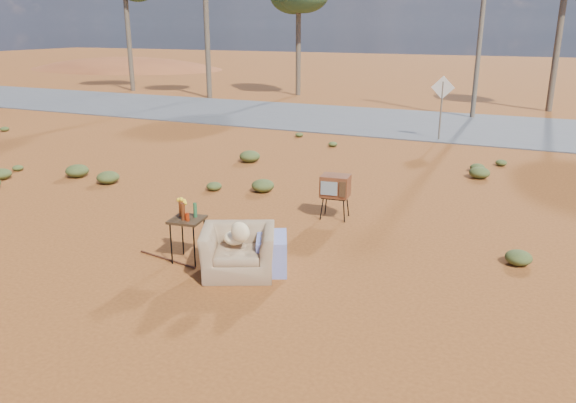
% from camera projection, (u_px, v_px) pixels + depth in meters
% --- Properties ---
extents(ground, '(140.00, 140.00, 0.00)m').
position_uv_depth(ground, '(230.00, 260.00, 9.55)').
color(ground, '#934E1D').
rests_on(ground, ground).
extents(highway, '(140.00, 7.00, 0.04)m').
position_uv_depth(highway, '(413.00, 123.00, 22.63)').
color(highway, '#565659').
rests_on(highway, ground).
extents(dirt_mound, '(26.00, 18.00, 2.00)m').
position_uv_depth(dirt_mound, '(126.00, 69.00, 50.75)').
color(dirt_mound, '#A25327').
rests_on(dirt_mound, ground).
extents(armchair, '(1.49, 1.34, 1.00)m').
position_uv_depth(armchair, '(245.00, 245.00, 8.95)').
color(armchair, '#90704E').
rests_on(armchair, ground).
extents(tv_unit, '(0.61, 0.52, 0.91)m').
position_uv_depth(tv_unit, '(335.00, 187.00, 11.43)').
color(tv_unit, black).
rests_on(tv_unit, ground).
extents(side_table, '(0.59, 0.59, 1.06)m').
position_uv_depth(side_table, '(186.00, 216.00, 9.35)').
color(side_table, '#362413').
rests_on(side_table, ground).
extents(rusty_bar, '(1.27, 0.25, 0.03)m').
position_uv_depth(rusty_bar, '(167.00, 259.00, 9.55)').
color(rusty_bar, '#4B2014').
rests_on(rusty_bar, ground).
extents(road_sign, '(0.78, 0.06, 2.19)m').
position_uv_depth(road_sign, '(442.00, 96.00, 18.99)').
color(road_sign, brown).
rests_on(road_sign, ground).
extents(utility_pole_center, '(1.40, 0.20, 8.00)m').
position_uv_depth(utility_pole_center, '(482.00, 16.00, 22.79)').
color(utility_pole_center, brown).
rests_on(utility_pole_center, ground).
extents(scrub_patch, '(17.49, 8.07, 0.33)m').
position_uv_depth(scrub_patch, '(289.00, 183.00, 13.67)').
color(scrub_patch, '#485525').
rests_on(scrub_patch, ground).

